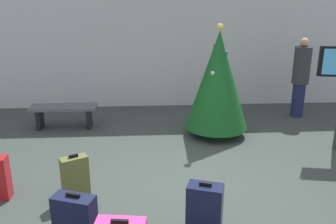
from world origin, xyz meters
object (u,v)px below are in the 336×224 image
(waiting_bench, at_px, (64,112))
(suitcase_1, at_px, (205,209))
(holiday_tree, at_px, (218,80))
(traveller_0, at_px, (301,76))
(suitcase_3, at_px, (75,219))
(suitcase_0, at_px, (75,178))

(waiting_bench, distance_m, suitcase_1, 4.39)
(holiday_tree, bearing_deg, waiting_bench, 169.19)
(waiting_bench, relative_size, suitcase_1, 2.05)
(traveller_0, distance_m, suitcase_3, 6.04)
(holiday_tree, height_order, suitcase_1, holiday_tree)
(suitcase_1, xyz_separation_m, suitcase_3, (-1.47, -0.06, -0.02))
(traveller_0, relative_size, suitcase_3, 2.90)
(holiday_tree, relative_size, suitcase_0, 3.31)
(waiting_bench, height_order, suitcase_3, suitcase_3)
(suitcase_0, xyz_separation_m, suitcase_3, (0.16, -0.92, -0.02))
(traveller_0, relative_size, suitcase_0, 2.71)
(suitcase_0, bearing_deg, traveller_0, 36.36)
(waiting_bench, distance_m, traveller_0, 5.25)
(holiday_tree, bearing_deg, suitcase_1, -103.24)
(holiday_tree, bearing_deg, suitcase_0, -136.58)
(suitcase_1, bearing_deg, waiting_bench, 122.75)
(waiting_bench, bearing_deg, traveller_0, 4.95)
(holiday_tree, relative_size, waiting_bench, 1.60)
(suitcase_0, distance_m, suitcase_1, 1.85)
(traveller_0, bearing_deg, suitcase_1, -124.26)
(suitcase_1, bearing_deg, holiday_tree, 76.76)
(holiday_tree, height_order, waiting_bench, holiday_tree)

